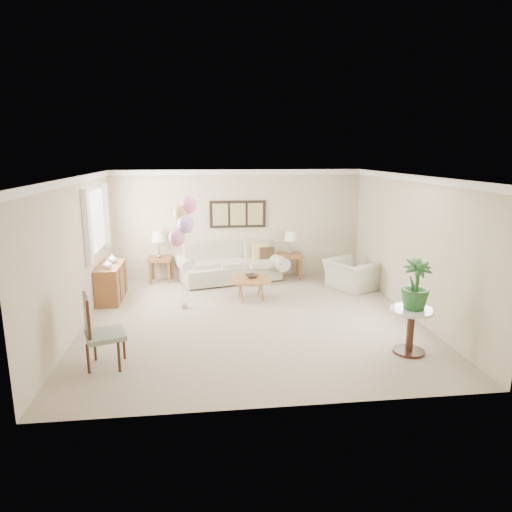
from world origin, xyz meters
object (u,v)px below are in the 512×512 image
Objects in this scene: accent_chair at (99,330)px; coffee_table at (251,280)px; sofa at (231,266)px; armchair at (350,275)px; balloon_cluster at (183,221)px.

coffee_table is at bearing 48.83° from accent_chair.
accent_chair is at bearing -116.61° from sofa.
armchair is (2.29, 0.46, -0.09)m from coffee_table.
coffee_table is 0.41× the size of balloon_cluster.
armchair is 0.94× the size of accent_chair.
accent_chair reaches higher than armchair.
balloon_cluster is at bearing 77.13° from armchair.
balloon_cluster is at bearing -118.34° from sofa.
armchair is at bearing 11.28° from coffee_table.
sofa is 1.24× the size of balloon_cluster.
coffee_table is 1.92m from balloon_cluster.
accent_chair is at bearing 98.06° from armchair.
accent_chair is (-2.45, -2.81, 0.14)m from coffee_table.
coffee_table is at bearing 74.81° from armchair.
balloon_cluster is (1.13, 2.39, 1.18)m from accent_chair.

